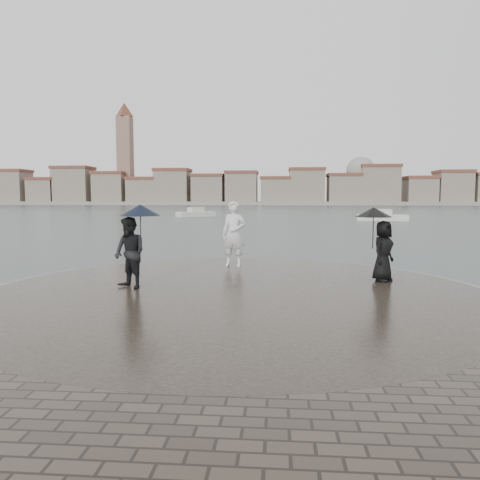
{
  "coord_description": "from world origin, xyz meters",
  "views": [
    {
      "loc": [
        0.99,
        -7.41,
        2.56
      ],
      "look_at": [
        0.0,
        4.8,
        1.45
      ],
      "focal_mm": 35.0,
      "sensor_mm": 36.0,
      "label": 1
    }
  ],
  "objects": [
    {
      "name": "visitor_left",
      "position": [
        -2.53,
        3.62,
        1.46
      ],
      "size": [
        1.28,
        1.1,
        2.04
      ],
      "color": "black",
      "rests_on": "quay_tip"
    },
    {
      "name": "statue",
      "position": [
        -0.42,
        7.43,
        1.41
      ],
      "size": [
        0.83,
        0.62,
        2.09
      ],
      "primitive_type": "imported",
      "rotation": [
        0.0,
        0.0,
        -0.16
      ],
      "color": "white",
      "rests_on": "quay_tip"
    },
    {
      "name": "ground",
      "position": [
        0.0,
        0.0,
        0.0
      ],
      "size": [
        400.0,
        400.0,
        0.0
      ],
      "primitive_type": "plane",
      "color": "#2B3835",
      "rests_on": "ground"
    },
    {
      "name": "kerb_ring",
      "position": [
        0.0,
        3.5,
        0.16
      ],
      "size": [
        12.5,
        12.5,
        0.32
      ],
      "primitive_type": "cylinder",
      "color": "gray",
      "rests_on": "ground"
    },
    {
      "name": "far_skyline",
      "position": [
        -6.29,
        160.71,
        5.61
      ],
      "size": [
        260.0,
        20.0,
        37.0
      ],
      "color": "gray",
      "rests_on": "ground"
    },
    {
      "name": "boats",
      "position": [
        1.31,
        50.31,
        0.38
      ],
      "size": [
        28.0,
        12.66,
        1.5
      ],
      "color": "beige",
      "rests_on": "ground"
    },
    {
      "name": "visitor_right",
      "position": [
        3.68,
        5.09,
        1.45
      ],
      "size": [
        1.18,
        1.05,
        1.95
      ],
      "color": "black",
      "rests_on": "quay_tip"
    },
    {
      "name": "quay_tip",
      "position": [
        0.0,
        3.5,
        0.18
      ],
      "size": [
        11.9,
        11.9,
        0.36
      ],
      "primitive_type": "cylinder",
      "color": "#2D261E",
      "rests_on": "ground"
    }
  ]
}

